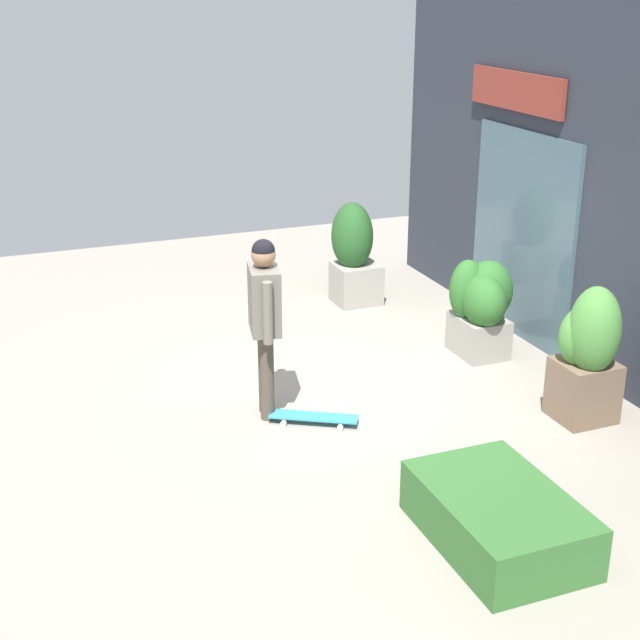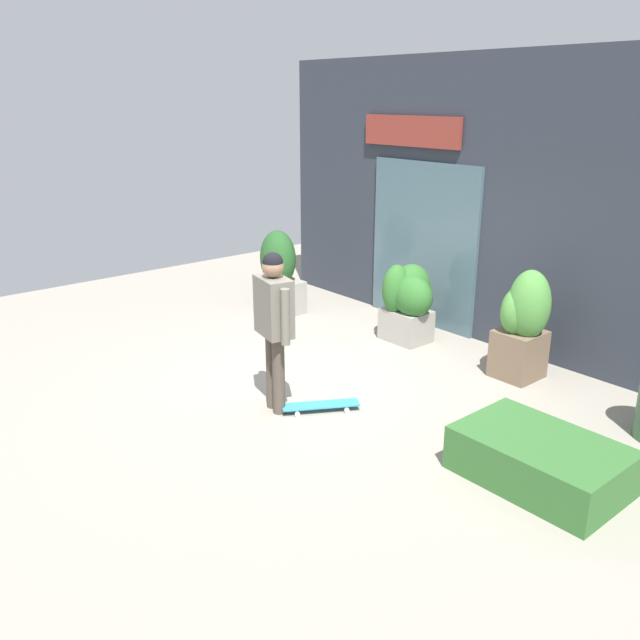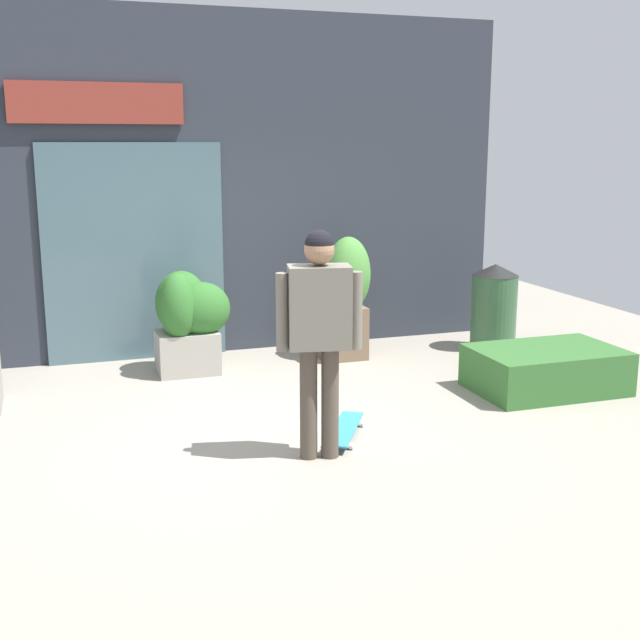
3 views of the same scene
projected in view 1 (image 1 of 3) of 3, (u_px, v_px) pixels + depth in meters
name	position (u px, v px, depth m)	size (l,w,h in m)	color
ground_plane	(325.00, 392.00, 8.98)	(12.00, 12.00, 0.00)	gray
building_facade	(575.00, 188.00, 9.30)	(7.01, 0.31, 3.69)	#2D333D
skateboarder	(265.00, 310.00, 8.14)	(0.62, 0.35, 1.71)	#4C4238
skateboard	(313.00, 417.00, 8.33)	(0.57, 0.80, 0.08)	teal
planter_box_left	(354.00, 249.00, 11.22)	(0.60, 0.57, 1.28)	gray
planter_box_right	(588.00, 352.00, 8.18)	(0.58, 0.54, 1.32)	brown
planter_box_mid	(481.00, 303.00, 9.66)	(0.74, 0.67, 1.05)	gray
hedge_ledge	(498.00, 518.00, 6.53)	(1.37, 0.90, 0.41)	#33662D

